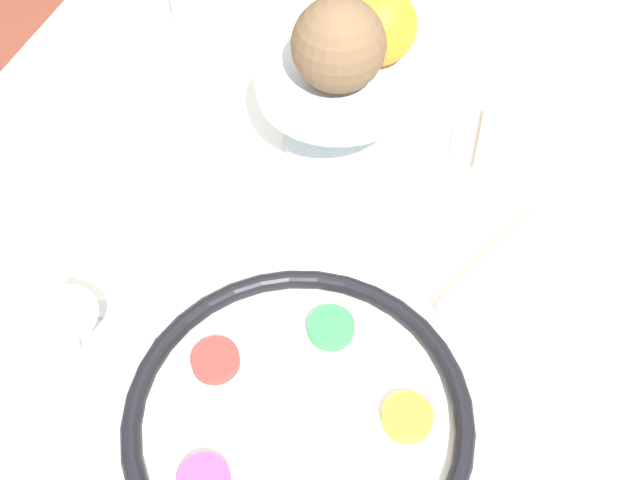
# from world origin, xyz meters

# --- Properties ---
(ground_plane) EXTENTS (8.00, 8.00, 0.00)m
(ground_plane) POSITION_xyz_m (0.00, 0.00, 0.00)
(ground_plane) COLOR brown
(dining_table) EXTENTS (1.32, 1.04, 0.75)m
(dining_table) POSITION_xyz_m (0.00, 0.00, 0.37)
(dining_table) COLOR white
(dining_table) RESTS_ON ground_plane
(seder_plate) EXTENTS (0.33, 0.33, 0.03)m
(seder_plate) POSITION_xyz_m (-0.30, -0.04, 0.76)
(seder_plate) COLOR white
(seder_plate) RESTS_ON dining_table
(wine_glass) EXTENTS (0.07, 0.07, 0.13)m
(wine_glass) POSITION_xyz_m (-0.29, 0.20, 0.84)
(wine_glass) COLOR silver
(wine_glass) RESTS_ON dining_table
(fruit_stand) EXTENTS (0.19, 0.19, 0.11)m
(fruit_stand) POSITION_xyz_m (0.09, 0.04, 0.84)
(fruit_stand) COLOR silver
(fruit_stand) RESTS_ON dining_table
(orange_fruit) EXTENTS (0.09, 0.09, 0.09)m
(orange_fruit) POSITION_xyz_m (0.12, 0.00, 0.91)
(orange_fruit) COLOR orange
(orange_fruit) RESTS_ON fruit_stand
(coconut) EXTENTS (0.11, 0.11, 0.11)m
(coconut) POSITION_xyz_m (0.06, 0.03, 0.92)
(coconut) COLOR brown
(coconut) RESTS_ON fruit_stand
(bread_plate) EXTENTS (0.17, 0.17, 0.02)m
(bread_plate) POSITION_xyz_m (0.13, -0.19, 0.76)
(bread_plate) COLOR silver
(bread_plate) RESTS_ON dining_table
(napkin_roll) EXTENTS (0.18, 0.12, 0.04)m
(napkin_roll) POSITION_xyz_m (-0.06, -0.20, 0.77)
(napkin_roll) COLOR white
(napkin_roll) RESTS_ON dining_table
(cup_near) EXTENTS (0.07, 0.07, 0.07)m
(cup_near) POSITION_xyz_m (0.26, 0.30, 0.79)
(cup_near) COLOR silver
(cup_near) RESTS_ON dining_table
(cup_mid) EXTENTS (0.07, 0.07, 0.07)m
(cup_mid) POSITION_xyz_m (0.04, 0.22, 0.79)
(cup_mid) COLOR silver
(cup_mid) RESTS_ON dining_table
(fork_left) EXTENTS (0.08, 0.18, 0.01)m
(fork_left) POSITION_xyz_m (-0.28, 0.22, 0.75)
(fork_left) COLOR silver
(fork_left) RESTS_ON dining_table
(fork_right) EXTENTS (0.07, 0.18, 0.01)m
(fork_right) POSITION_xyz_m (-0.25, 0.22, 0.75)
(fork_right) COLOR silver
(fork_right) RESTS_ON dining_table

